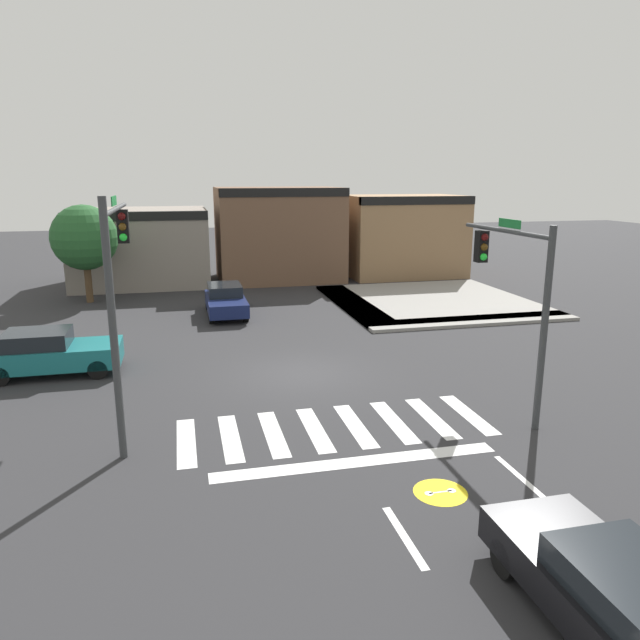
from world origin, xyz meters
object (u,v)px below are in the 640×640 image
(traffic_signal_southeast, at_px, (513,279))
(car_black, at_px, (619,599))
(traffic_signal_southwest, at_px, (117,268))
(roadside_tree, at_px, (84,238))
(car_teal, at_px, (50,352))
(car_navy, at_px, (226,300))

(traffic_signal_southeast, height_order, car_black, traffic_signal_southeast)
(traffic_signal_southwest, relative_size, car_black, 1.31)
(traffic_signal_southeast, xyz_separation_m, roadside_tree, (-13.62, 18.16, -0.33))
(traffic_signal_southeast, distance_m, roadside_tree, 22.70)
(traffic_signal_southeast, height_order, car_teal, traffic_signal_southeast)
(car_teal, bearing_deg, traffic_signal_southwest, -59.99)
(traffic_signal_southwest, bearing_deg, car_black, -142.49)
(traffic_signal_southeast, xyz_separation_m, car_teal, (-13.25, 6.04, -2.95))
(traffic_signal_southwest, height_order, car_black, traffic_signal_southwest)
(car_teal, distance_m, car_black, 17.63)
(traffic_signal_southeast, height_order, car_navy, traffic_signal_southeast)
(car_black, bearing_deg, car_navy, 9.70)
(traffic_signal_southwest, xyz_separation_m, car_teal, (-2.85, 4.93, -3.45))
(car_black, height_order, roadside_tree, roadside_tree)
(car_black, bearing_deg, roadside_tree, 21.58)
(roadside_tree, bearing_deg, car_black, -68.42)
(traffic_signal_southeast, bearing_deg, car_black, 159.62)
(car_navy, distance_m, roadside_tree, 8.60)
(car_navy, height_order, roadside_tree, roadside_tree)
(traffic_signal_southeast, bearing_deg, roadside_tree, 36.87)
(car_black, bearing_deg, traffic_signal_southeast, -20.38)
(traffic_signal_southwest, bearing_deg, car_navy, -15.90)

